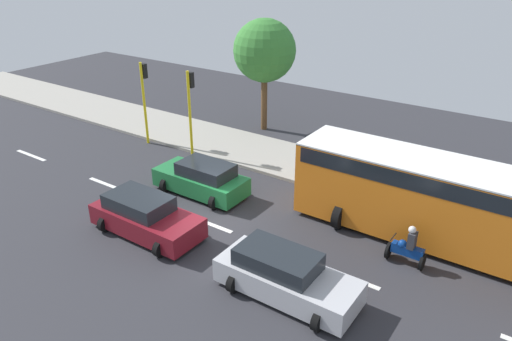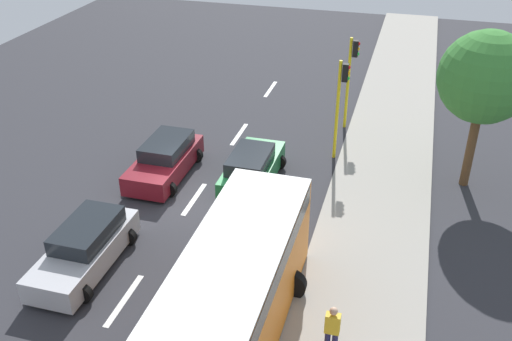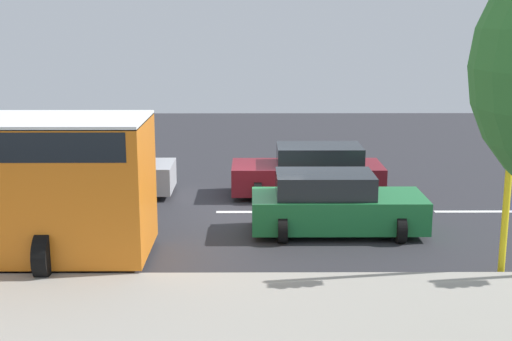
{
  "view_description": "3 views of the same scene",
  "coord_description": "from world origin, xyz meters",
  "px_view_note": "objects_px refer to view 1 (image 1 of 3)",
  "views": [
    {
      "loc": [
        -12.63,
        -11.0,
        10.18
      ],
      "look_at": [
        2.62,
        -0.54,
        1.45
      ],
      "focal_mm": 34.14,
      "sensor_mm": 36.0,
      "label": 1
    },
    {
      "loc": [
        7.6,
        -17.89,
        12.41
      ],
      "look_at": [
        2.53,
        0.02,
        1.7
      ],
      "focal_mm": 40.67,
      "sensor_mm": 36.0,
      "label": 2
    },
    {
      "loc": [
        18.41,
        -0.22,
        5.25
      ],
      "look_at": [
        1.26,
        -0.11,
        1.45
      ],
      "focal_mm": 48.92,
      "sensor_mm": 36.0,
      "label": 3
    }
  ],
  "objects_px": {
    "pedestrian_near_signal": "(426,181)",
    "motorcycle": "(407,248)",
    "car_maroon": "(145,216)",
    "car_green": "(202,179)",
    "street_tree_center": "(265,51)",
    "traffic_light_corner": "(190,102)",
    "car_silver": "(285,276)",
    "city_bus": "(446,199)",
    "traffic_light_midblock": "(144,91)"
  },
  "relations": [
    {
      "from": "car_maroon",
      "to": "traffic_light_midblock",
      "type": "distance_m",
      "value": 9.74
    },
    {
      "from": "car_green",
      "to": "traffic_light_midblock",
      "type": "xyz_separation_m",
      "value": [
        3.0,
        6.4,
        2.22
      ]
    },
    {
      "from": "motorcycle",
      "to": "street_tree_center",
      "type": "distance_m",
      "value": 14.83
    },
    {
      "from": "city_bus",
      "to": "street_tree_center",
      "type": "xyz_separation_m",
      "value": [
        6.48,
        12.09,
        2.78
      ]
    },
    {
      "from": "car_maroon",
      "to": "city_bus",
      "type": "xyz_separation_m",
      "value": [
        5.64,
        -9.47,
        1.13
      ]
    },
    {
      "from": "car_maroon",
      "to": "car_silver",
      "type": "height_order",
      "value": "same"
    },
    {
      "from": "car_maroon",
      "to": "motorcycle",
      "type": "relative_size",
      "value": 2.92
    },
    {
      "from": "pedestrian_near_signal",
      "to": "car_maroon",
      "type": "bearing_deg",
      "value": 136.01
    },
    {
      "from": "motorcycle",
      "to": "car_maroon",
      "type": "bearing_deg",
      "value": 112.48
    },
    {
      "from": "car_silver",
      "to": "street_tree_center",
      "type": "xyz_separation_m",
      "value": [
        12.22,
        8.91,
        3.91
      ]
    },
    {
      "from": "car_silver",
      "to": "car_green",
      "type": "bearing_deg",
      "value": 60.08
    },
    {
      "from": "city_bus",
      "to": "street_tree_center",
      "type": "bearing_deg",
      "value": 61.81
    },
    {
      "from": "car_silver",
      "to": "pedestrian_near_signal",
      "type": "distance_m",
      "value": 8.63
    },
    {
      "from": "pedestrian_near_signal",
      "to": "city_bus",
      "type": "bearing_deg",
      "value": -152.37
    },
    {
      "from": "car_green",
      "to": "motorcycle",
      "type": "height_order",
      "value": "motorcycle"
    },
    {
      "from": "pedestrian_near_signal",
      "to": "traffic_light_corner",
      "type": "bearing_deg",
      "value": 98.15
    },
    {
      "from": "car_silver",
      "to": "traffic_light_corner",
      "type": "xyz_separation_m",
      "value": [
        6.8,
        9.74,
        2.22
      ]
    },
    {
      "from": "motorcycle",
      "to": "street_tree_center",
      "type": "height_order",
      "value": "street_tree_center"
    },
    {
      "from": "car_green",
      "to": "pedestrian_near_signal",
      "type": "bearing_deg",
      "value": -60.98
    },
    {
      "from": "car_green",
      "to": "traffic_light_corner",
      "type": "distance_m",
      "value": 4.87
    },
    {
      "from": "car_silver",
      "to": "pedestrian_near_signal",
      "type": "height_order",
      "value": "pedestrian_near_signal"
    },
    {
      "from": "city_bus",
      "to": "motorcycle",
      "type": "distance_m",
      "value": 2.37
    },
    {
      "from": "city_bus",
      "to": "traffic_light_midblock",
      "type": "relative_size",
      "value": 2.44
    },
    {
      "from": "city_bus",
      "to": "traffic_light_midblock",
      "type": "height_order",
      "value": "traffic_light_midblock"
    },
    {
      "from": "city_bus",
      "to": "traffic_light_corner",
      "type": "bearing_deg",
      "value": 85.34
    },
    {
      "from": "car_maroon",
      "to": "motorcycle",
      "type": "xyz_separation_m",
      "value": [
        3.68,
        -8.9,
        -0.07
      ]
    },
    {
      "from": "car_green",
      "to": "pedestrian_near_signal",
      "type": "distance_m",
      "value": 9.58
    },
    {
      "from": "motorcycle",
      "to": "pedestrian_near_signal",
      "type": "bearing_deg",
      "value": 10.31
    },
    {
      "from": "car_silver",
      "to": "city_bus",
      "type": "xyz_separation_m",
      "value": [
        5.74,
        -3.18,
        1.13
      ]
    },
    {
      "from": "motorcycle",
      "to": "traffic_light_midblock",
      "type": "relative_size",
      "value": 0.34
    },
    {
      "from": "motorcycle",
      "to": "street_tree_center",
      "type": "relative_size",
      "value": 0.24
    },
    {
      "from": "car_green",
      "to": "car_silver",
      "type": "relative_size",
      "value": 0.93
    },
    {
      "from": "city_bus",
      "to": "traffic_light_corner",
      "type": "relative_size",
      "value": 2.44
    },
    {
      "from": "car_green",
      "to": "city_bus",
      "type": "relative_size",
      "value": 0.39
    },
    {
      "from": "car_maroon",
      "to": "motorcycle",
      "type": "height_order",
      "value": "motorcycle"
    },
    {
      "from": "car_maroon",
      "to": "pedestrian_near_signal",
      "type": "xyz_separation_m",
      "value": [
        8.34,
        -8.05,
        0.35
      ]
    },
    {
      "from": "car_green",
      "to": "city_bus",
      "type": "bearing_deg",
      "value": -78.76
    },
    {
      "from": "street_tree_center",
      "to": "motorcycle",
      "type": "bearing_deg",
      "value": -126.21
    },
    {
      "from": "traffic_light_midblock",
      "to": "car_silver",
      "type": "bearing_deg",
      "value": -117.6
    },
    {
      "from": "car_green",
      "to": "car_maroon",
      "type": "distance_m",
      "value": 3.71
    },
    {
      "from": "car_silver",
      "to": "pedestrian_near_signal",
      "type": "bearing_deg",
      "value": -11.82
    },
    {
      "from": "pedestrian_near_signal",
      "to": "street_tree_center",
      "type": "bearing_deg",
      "value": 70.5
    },
    {
      "from": "traffic_light_corner",
      "to": "car_green",
      "type": "bearing_deg",
      "value": -133.65
    },
    {
      "from": "pedestrian_near_signal",
      "to": "traffic_light_midblock",
      "type": "relative_size",
      "value": 0.38
    },
    {
      "from": "motorcycle",
      "to": "car_green",
      "type": "bearing_deg",
      "value": 89.9
    },
    {
      "from": "traffic_light_corner",
      "to": "traffic_light_midblock",
      "type": "distance_m",
      "value": 3.25
    },
    {
      "from": "city_bus",
      "to": "traffic_light_midblock",
      "type": "distance_m",
      "value": 16.25
    },
    {
      "from": "pedestrian_near_signal",
      "to": "motorcycle",
      "type": "bearing_deg",
      "value": -169.69
    },
    {
      "from": "car_silver",
      "to": "motorcycle",
      "type": "xyz_separation_m",
      "value": [
        3.78,
        -2.61,
        -0.07
      ]
    },
    {
      "from": "car_green",
      "to": "street_tree_center",
      "type": "height_order",
      "value": "street_tree_center"
    }
  ]
}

